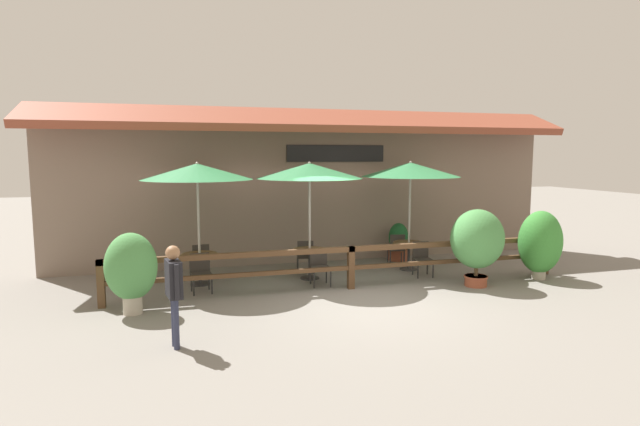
{
  "coord_description": "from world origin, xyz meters",
  "views": [
    {
      "loc": [
        -3.61,
        -9.18,
        2.96
      ],
      "look_at": [
        -0.62,
        1.36,
        1.68
      ],
      "focal_mm": 28.0,
      "sensor_mm": 36.0,
      "label": 1
    }
  ],
  "objects_px": {
    "patio_umbrella_near": "(197,172)",
    "chair_near_wallside": "(200,259)",
    "potted_plant_tall_tropical": "(477,240)",
    "potted_plant_small_flowering": "(398,243)",
    "chair_far_wallside": "(397,247)",
    "chair_near_streetside": "(201,271)",
    "patio_umbrella_middle": "(310,171)",
    "dining_table_near": "(200,260)",
    "potted_plant_broad_leaf": "(540,243)",
    "pedestrian": "(174,283)",
    "potted_plant_corner_fern": "(131,268)",
    "chair_middle_streetside": "(320,265)",
    "dining_table_middle": "(310,255)",
    "patio_umbrella_far": "(410,170)",
    "dining_table_far": "(409,248)",
    "chair_middle_wallside": "(305,255)",
    "chair_far_streetside": "(422,257)"
  },
  "relations": [
    {
      "from": "patio_umbrella_near",
      "to": "chair_far_streetside",
      "type": "height_order",
      "value": "patio_umbrella_near"
    },
    {
      "from": "chair_near_streetside",
      "to": "patio_umbrella_middle",
      "type": "distance_m",
      "value": 3.37
    },
    {
      "from": "chair_middle_streetside",
      "to": "chair_near_streetside",
      "type": "bearing_deg",
      "value": 179.5
    },
    {
      "from": "dining_table_middle",
      "to": "patio_umbrella_far",
      "type": "height_order",
      "value": "patio_umbrella_far"
    },
    {
      "from": "chair_middle_streetside",
      "to": "dining_table_near",
      "type": "bearing_deg",
      "value": 165.86
    },
    {
      "from": "chair_near_wallside",
      "to": "potted_plant_small_flowering",
      "type": "height_order",
      "value": "potted_plant_small_flowering"
    },
    {
      "from": "dining_table_near",
      "to": "patio_umbrella_far",
      "type": "bearing_deg",
      "value": 0.66
    },
    {
      "from": "dining_table_far",
      "to": "potted_plant_tall_tropical",
      "type": "xyz_separation_m",
      "value": [
        0.76,
        -1.89,
        0.48
      ]
    },
    {
      "from": "chair_near_wallside",
      "to": "chair_far_wallside",
      "type": "distance_m",
      "value": 5.2
    },
    {
      "from": "potted_plant_broad_leaf",
      "to": "chair_far_streetside",
      "type": "bearing_deg",
      "value": 157.96
    },
    {
      "from": "chair_far_wallside",
      "to": "potted_plant_tall_tropical",
      "type": "relative_size",
      "value": 0.48
    },
    {
      "from": "dining_table_middle",
      "to": "patio_umbrella_far",
      "type": "bearing_deg",
      "value": 4.56
    },
    {
      "from": "potted_plant_broad_leaf",
      "to": "potted_plant_small_flowering",
      "type": "distance_m",
      "value": 3.74
    },
    {
      "from": "dining_table_near",
      "to": "potted_plant_small_flowering",
      "type": "distance_m",
      "value": 5.64
    },
    {
      "from": "patio_umbrella_far",
      "to": "dining_table_far",
      "type": "distance_m",
      "value": 2.01
    },
    {
      "from": "chair_far_streetside",
      "to": "potted_plant_broad_leaf",
      "type": "bearing_deg",
      "value": -14.75
    },
    {
      "from": "chair_middle_streetside",
      "to": "potted_plant_corner_fern",
      "type": "height_order",
      "value": "potted_plant_corner_fern"
    },
    {
      "from": "potted_plant_tall_tropical",
      "to": "potted_plant_small_flowering",
      "type": "distance_m",
      "value": 3.15
    },
    {
      "from": "pedestrian",
      "to": "potted_plant_corner_fern",
      "type": "bearing_deg",
      "value": -169.02
    },
    {
      "from": "potted_plant_small_flowering",
      "to": "pedestrian",
      "type": "distance_m",
      "value": 7.84
    },
    {
      "from": "dining_table_far",
      "to": "potted_plant_corner_fern",
      "type": "height_order",
      "value": "potted_plant_corner_fern"
    },
    {
      "from": "patio_umbrella_middle",
      "to": "chair_far_streetside",
      "type": "bearing_deg",
      "value": -9.81
    },
    {
      "from": "patio_umbrella_near",
      "to": "chair_near_wallside",
      "type": "bearing_deg",
      "value": 87.34
    },
    {
      "from": "chair_near_streetside",
      "to": "patio_umbrella_far",
      "type": "distance_m",
      "value": 5.72
    },
    {
      "from": "chair_near_streetside",
      "to": "chair_far_streetside",
      "type": "bearing_deg",
      "value": -5.72
    },
    {
      "from": "patio_umbrella_middle",
      "to": "potted_plant_broad_leaf",
      "type": "distance_m",
      "value": 5.76
    },
    {
      "from": "patio_umbrella_far",
      "to": "chair_near_wallside",
      "type": "bearing_deg",
      "value": 173.58
    },
    {
      "from": "dining_table_middle",
      "to": "potted_plant_small_flowering",
      "type": "bearing_deg",
      "value": 25.08
    },
    {
      "from": "chair_near_wallside",
      "to": "potted_plant_corner_fern",
      "type": "distance_m",
      "value": 2.85
    },
    {
      "from": "chair_near_streetside",
      "to": "patio_umbrella_middle",
      "type": "bearing_deg",
      "value": 4.93
    },
    {
      "from": "potted_plant_corner_fern",
      "to": "dining_table_middle",
      "type": "bearing_deg",
      "value": 23.46
    },
    {
      "from": "dining_table_near",
      "to": "dining_table_far",
      "type": "height_order",
      "value": "same"
    },
    {
      "from": "dining_table_near",
      "to": "potted_plant_broad_leaf",
      "type": "relative_size",
      "value": 0.5
    },
    {
      "from": "potted_plant_small_flowering",
      "to": "chair_middle_wallside",
      "type": "bearing_deg",
      "value": -165.43
    },
    {
      "from": "chair_middle_wallside",
      "to": "dining_table_near",
      "type": "bearing_deg",
      "value": 21.88
    },
    {
      "from": "chair_middle_streetside",
      "to": "potted_plant_corner_fern",
      "type": "distance_m",
      "value": 4.1
    },
    {
      "from": "chair_near_wallside",
      "to": "dining_table_middle",
      "type": "relative_size",
      "value": 1.02
    },
    {
      "from": "dining_table_near",
      "to": "chair_far_streetside",
      "type": "relative_size",
      "value": 0.98
    },
    {
      "from": "patio_umbrella_far",
      "to": "chair_far_wallside",
      "type": "xyz_separation_m",
      "value": [
        -0.03,
        0.69,
        -2.12
      ]
    },
    {
      "from": "dining_table_middle",
      "to": "potted_plant_small_flowering",
      "type": "distance_m",
      "value": 3.25
    },
    {
      "from": "chair_near_wallside",
      "to": "chair_far_wallside",
      "type": "height_order",
      "value": "same"
    },
    {
      "from": "dining_table_far",
      "to": "potted_plant_broad_leaf",
      "type": "distance_m",
      "value": 3.13
    },
    {
      "from": "dining_table_near",
      "to": "potted_plant_tall_tropical",
      "type": "height_order",
      "value": "potted_plant_tall_tropical"
    },
    {
      "from": "patio_umbrella_near",
      "to": "potted_plant_small_flowering",
      "type": "bearing_deg",
      "value": 12.53
    },
    {
      "from": "potted_plant_corner_fern",
      "to": "potted_plant_broad_leaf",
      "type": "bearing_deg",
      "value": 1.05
    },
    {
      "from": "dining_table_near",
      "to": "patio_umbrella_near",
      "type": "bearing_deg",
      "value": -90.0
    },
    {
      "from": "chair_near_streetside",
      "to": "chair_middle_streetside",
      "type": "relative_size",
      "value": 1.0
    },
    {
      "from": "dining_table_far",
      "to": "potted_plant_tall_tropical",
      "type": "distance_m",
      "value": 2.09
    },
    {
      "from": "dining_table_near",
      "to": "potted_plant_broad_leaf",
      "type": "bearing_deg",
      "value": -11.97
    },
    {
      "from": "pedestrian",
      "to": "potted_plant_broad_leaf",
      "type": "bearing_deg",
      "value": 93.06
    }
  ]
}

